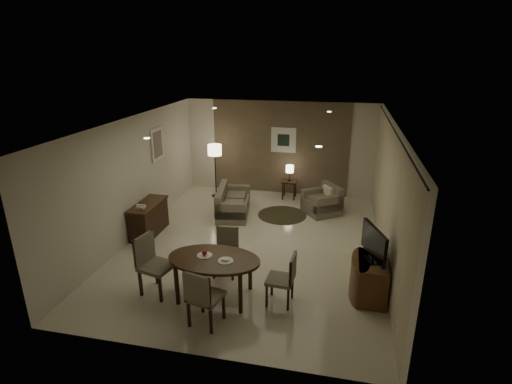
% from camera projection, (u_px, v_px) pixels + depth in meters
% --- Properties ---
extents(room_shell, '(5.50, 7.00, 2.70)m').
position_uv_depth(room_shell, '(258.00, 180.00, 8.74)').
color(room_shell, beige).
rests_on(room_shell, ground).
extents(taupe_accent, '(3.96, 0.03, 2.70)m').
position_uv_depth(taupe_accent, '(280.00, 148.00, 11.58)').
color(taupe_accent, brown).
rests_on(taupe_accent, wall_back).
extents(curtain_wall, '(0.08, 6.70, 2.58)m').
position_uv_depth(curtain_wall, '(387.00, 197.00, 7.85)').
color(curtain_wall, beige).
rests_on(curtain_wall, wall_right).
extents(curtain_rod, '(0.03, 6.80, 0.03)m').
position_uv_depth(curtain_rod, '(395.00, 130.00, 7.40)').
color(curtain_rod, black).
rests_on(curtain_rod, wall_right).
extents(art_back_frame, '(0.72, 0.03, 0.72)m').
position_uv_depth(art_back_frame, '(284.00, 140.00, 11.45)').
color(art_back_frame, silver).
rests_on(art_back_frame, wall_back).
extents(art_back_canvas, '(0.34, 0.01, 0.34)m').
position_uv_depth(art_back_canvas, '(283.00, 140.00, 11.44)').
color(art_back_canvas, black).
rests_on(art_back_canvas, wall_back).
extents(art_left_frame, '(0.03, 0.60, 0.80)m').
position_uv_depth(art_left_frame, '(157.00, 144.00, 9.85)').
color(art_left_frame, silver).
rests_on(art_left_frame, wall_left).
extents(art_left_canvas, '(0.01, 0.46, 0.64)m').
position_uv_depth(art_left_canvas, '(158.00, 144.00, 9.85)').
color(art_left_canvas, gray).
rests_on(art_left_canvas, wall_left).
extents(downlight_nl, '(0.10, 0.10, 0.01)m').
position_uv_depth(downlight_nl, '(147.00, 138.00, 6.55)').
color(downlight_nl, white).
rests_on(downlight_nl, ceiling).
extents(downlight_nr, '(0.10, 0.10, 0.01)m').
position_uv_depth(downlight_nr, '(319.00, 147.00, 5.99)').
color(downlight_nr, white).
rests_on(downlight_nr, ceiling).
extents(downlight_fl, '(0.10, 0.10, 0.01)m').
position_uv_depth(downlight_fl, '(214.00, 108.00, 9.86)').
color(downlight_fl, white).
rests_on(downlight_fl, ceiling).
extents(downlight_fr, '(0.10, 0.10, 0.01)m').
position_uv_depth(downlight_fr, '(329.00, 112.00, 9.30)').
color(downlight_fr, white).
rests_on(downlight_fr, ceiling).
extents(console_desk, '(0.48, 1.20, 0.75)m').
position_uv_depth(console_desk, '(149.00, 219.00, 9.20)').
color(console_desk, '#402714').
rests_on(console_desk, floor).
extents(telephone, '(0.20, 0.14, 0.09)m').
position_uv_depth(telephone, '(141.00, 206.00, 8.78)').
color(telephone, white).
rests_on(telephone, console_desk).
extents(tv_cabinet, '(0.48, 0.90, 0.70)m').
position_uv_depth(tv_cabinet, '(371.00, 278.00, 6.85)').
color(tv_cabinet, brown).
rests_on(tv_cabinet, floor).
extents(flat_tv, '(0.36, 0.85, 0.60)m').
position_uv_depth(flat_tv, '(374.00, 243.00, 6.63)').
color(flat_tv, black).
rests_on(flat_tv, tv_cabinet).
extents(dining_table, '(1.59, 0.99, 0.74)m').
position_uv_depth(dining_table, '(215.00, 278.00, 6.84)').
color(dining_table, '#402714').
rests_on(dining_table, floor).
extents(chair_near, '(0.57, 0.57, 0.98)m').
position_uv_depth(chair_near, '(206.00, 296.00, 6.13)').
color(chair_near, gray).
rests_on(chair_near, floor).
extents(chair_far, '(0.45, 0.45, 0.91)m').
position_uv_depth(chair_far, '(225.00, 253.00, 7.49)').
color(chair_far, gray).
rests_on(chair_far, floor).
extents(chair_left, '(0.62, 0.62, 1.06)m').
position_uv_depth(chair_left, '(157.00, 266.00, 6.90)').
color(chair_left, gray).
rests_on(chair_left, floor).
extents(chair_right, '(0.46, 0.46, 0.91)m').
position_uv_depth(chair_right, '(280.00, 279.00, 6.65)').
color(chair_right, gray).
rests_on(chair_right, floor).
extents(plate_a, '(0.26, 0.26, 0.02)m').
position_uv_depth(plate_a, '(205.00, 255.00, 6.79)').
color(plate_a, white).
rests_on(plate_a, dining_table).
extents(plate_b, '(0.26, 0.26, 0.02)m').
position_uv_depth(plate_b, '(226.00, 261.00, 6.62)').
color(plate_b, white).
rests_on(plate_b, dining_table).
extents(fruit_apple, '(0.09, 0.09, 0.09)m').
position_uv_depth(fruit_apple, '(205.00, 253.00, 6.78)').
color(fruit_apple, red).
rests_on(fruit_apple, plate_a).
extents(napkin, '(0.12, 0.08, 0.03)m').
position_uv_depth(napkin, '(226.00, 260.00, 6.61)').
color(napkin, white).
rests_on(napkin, plate_b).
extents(round_rug, '(1.25, 1.25, 0.01)m').
position_uv_depth(round_rug, '(282.00, 215.00, 10.35)').
color(round_rug, '#3F3923').
rests_on(round_rug, floor).
extents(sofa, '(1.61, 0.99, 0.71)m').
position_uv_depth(sofa, '(233.00, 201.00, 10.32)').
color(sofa, gray).
rests_on(sofa, floor).
extents(armchair, '(1.13, 1.14, 0.74)m').
position_uv_depth(armchair, '(322.00, 200.00, 10.36)').
color(armchair, gray).
rests_on(armchair, floor).
extents(side_table, '(0.41, 0.41, 0.53)m').
position_uv_depth(side_table, '(289.00, 189.00, 11.46)').
color(side_table, black).
rests_on(side_table, floor).
extents(table_lamp, '(0.22, 0.22, 0.50)m').
position_uv_depth(table_lamp, '(290.00, 172.00, 11.28)').
color(table_lamp, '#FFEAC1').
rests_on(table_lamp, side_table).
extents(floor_lamp, '(0.39, 0.39, 1.54)m').
position_uv_depth(floor_lamp, '(215.00, 171.00, 11.43)').
color(floor_lamp, '#FFE5B7').
rests_on(floor_lamp, floor).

